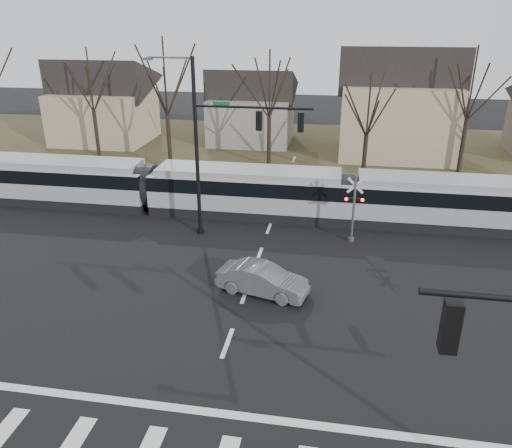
# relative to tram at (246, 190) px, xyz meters

# --- Properties ---
(ground) EXTENTS (140.00, 140.00, 0.00)m
(ground) POSITION_rel_tram_xyz_m (1.85, -16.00, -1.70)
(ground) COLOR black
(grass_verge) EXTENTS (140.00, 28.00, 0.01)m
(grass_verge) POSITION_rel_tram_xyz_m (1.85, 16.00, -1.69)
(grass_verge) COLOR #38331E
(grass_verge) RESTS_ON ground
(stop_line) EXTENTS (28.00, 0.35, 0.01)m
(stop_line) POSITION_rel_tram_xyz_m (1.85, -17.80, -1.69)
(stop_line) COLOR silver
(stop_line) RESTS_ON ground
(lane_dashes) EXTENTS (0.18, 30.00, 0.01)m
(lane_dashes) POSITION_rel_tram_xyz_m (1.85, -0.00, -1.69)
(lane_dashes) COLOR silver
(lane_dashes) RESTS_ON ground
(rail_pair) EXTENTS (90.00, 1.52, 0.06)m
(rail_pair) POSITION_rel_tram_xyz_m (1.85, -0.20, -1.67)
(rail_pair) COLOR #59595E
(rail_pair) RESTS_ON ground
(tram) EXTENTS (41.04, 3.05, 3.11)m
(tram) POSITION_rel_tram_xyz_m (0.00, 0.00, 0.00)
(tram) COLOR gray
(tram) RESTS_ON ground
(sedan) EXTENTS (3.52, 5.01, 1.42)m
(sedan) POSITION_rel_tram_xyz_m (2.65, -9.89, -0.99)
(sedan) COLOR #5B6064
(sedan) RESTS_ON ground
(signal_pole_far) EXTENTS (9.28, 0.44, 10.20)m
(signal_pole_far) POSITION_rel_tram_xyz_m (-0.55, -3.50, 4.00)
(signal_pole_far) COLOR black
(signal_pole_far) RESTS_ON ground
(rail_crossing_signal) EXTENTS (1.08, 0.36, 4.00)m
(rail_crossing_signal) POSITION_rel_tram_xyz_m (6.85, -3.21, 0.19)
(rail_crossing_signal) COLOR #59595B
(rail_crossing_signal) RESTS_ON ground
(tree_row) EXTENTS (59.20, 7.20, 10.00)m
(tree_row) POSITION_rel_tram_xyz_m (3.85, 10.00, 3.30)
(tree_row) COLOR black
(tree_row) RESTS_ON ground
(house_a) EXTENTS (9.72, 8.64, 8.60)m
(house_a) POSITION_rel_tram_xyz_m (-18.15, 18.00, 2.77)
(house_a) COLOR tan
(house_a) RESTS_ON ground
(house_b) EXTENTS (8.64, 7.56, 7.65)m
(house_b) POSITION_rel_tram_xyz_m (-3.15, 20.00, 2.27)
(house_b) COLOR gray
(house_b) RESTS_ON ground
(house_c) EXTENTS (10.80, 8.64, 10.10)m
(house_c) POSITION_rel_tram_xyz_m (10.85, 17.00, 3.54)
(house_c) COLOR tan
(house_c) RESTS_ON ground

